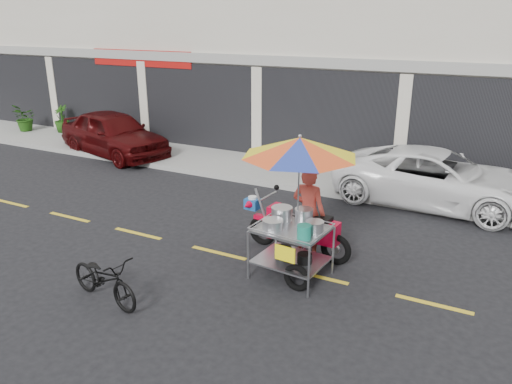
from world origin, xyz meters
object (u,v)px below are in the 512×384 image
at_px(maroon_sedan, 114,134).
at_px(near_bicycle, 104,279).
at_px(food_vendor_rig, 301,185).
at_px(white_pickup, 437,178).

height_order(maroon_sedan, near_bicycle, maroon_sedan).
xyz_separation_m(near_bicycle, food_vendor_rig, (2.30, 2.47, 1.19)).
distance_m(maroon_sedan, food_vendor_rig, 9.60).
xyz_separation_m(maroon_sedan, near_bicycle, (6.14, -6.96, -0.33)).
relative_size(maroon_sedan, food_vendor_rig, 1.70).
xyz_separation_m(maroon_sedan, food_vendor_rig, (8.44, -4.49, 0.86)).
relative_size(maroon_sedan, white_pickup, 0.90).
bearing_deg(maroon_sedan, near_bicycle, -124.08).
bearing_deg(near_bicycle, white_pickup, -18.79).
height_order(maroon_sedan, food_vendor_rig, food_vendor_rig).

